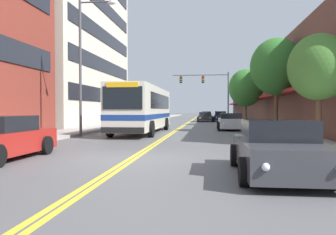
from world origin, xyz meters
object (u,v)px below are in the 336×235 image
car_dark_grey_parked_right_foreground (278,150)px  street_tree_right_near (319,67)px  car_champagne_moving_second (206,115)px  street_lamp_left_near (85,56)px  car_silver_parked_right_mid (231,122)px  street_tree_right_far (246,88)px  car_beige_parked_left_near (140,120)px  city_bus (143,107)px  street_tree_right_mid (277,67)px  car_black_moving_third (205,115)px  traffic_signal_mast (209,86)px  car_navy_parked_right_far (220,117)px  car_charcoal_moving_lead (205,117)px  car_white_parked_left_far (153,118)px

car_dark_grey_parked_right_foreground → street_tree_right_near: street_tree_right_near is taller
car_champagne_moving_second → car_dark_grey_parked_right_foreground: bearing=-87.8°
car_champagne_moving_second → street_lamp_left_near: bearing=-99.9°
car_silver_parked_right_mid → street_lamp_left_near: bearing=-140.6°
street_tree_right_far → car_beige_parked_left_near: bearing=-171.2°
city_bus → street_tree_right_mid: bearing=4.4°
street_tree_right_mid → street_tree_right_far: street_tree_right_mid is taller
car_black_moving_third → street_tree_right_mid: bearing=-82.9°
car_beige_parked_left_near → car_dark_grey_parked_right_foreground: bearing=-70.6°
car_beige_parked_left_near → car_champagne_moving_second: 28.47m
street_lamp_left_near → car_dark_grey_parked_right_foreground: bearing=-49.8°
car_dark_grey_parked_right_foreground → car_silver_parked_right_mid: (0.10, 18.64, 0.01)m
car_silver_parked_right_mid → traffic_signal_mast: (-1.74, 17.26, 4.16)m
traffic_signal_mast → car_champagne_moving_second: bearing=91.3°
street_lamp_left_near → street_tree_right_far: bearing=53.4°
car_beige_parked_left_near → street_lamp_left_near: bearing=-92.4°
car_dark_grey_parked_right_foreground → street_tree_right_near: bearing=65.5°
car_silver_parked_right_mid → car_champagne_moving_second: size_ratio=0.96×
car_navy_parked_right_far → traffic_signal_mast: size_ratio=0.55×
car_navy_parked_right_far → car_charcoal_moving_lead: (-2.13, -0.66, -0.03)m
car_champagne_moving_second → car_black_moving_third: bearing=92.4°
car_white_parked_left_far → car_navy_parked_right_far: (8.61, 6.42, 0.02)m
car_silver_parked_right_mid → street_tree_right_far: street_tree_right_far is taller
car_navy_parked_right_far → street_tree_right_far: street_tree_right_far is taller
car_dark_grey_parked_right_foreground → car_navy_parked_right_far: bearing=90.0°
car_beige_parked_left_near → street_tree_right_mid: 15.42m
city_bus → car_silver_parked_right_mid: size_ratio=2.65×
city_bus → car_champagne_moving_second: (4.36, 37.53, -1.19)m
car_silver_parked_right_mid → street_lamp_left_near: street_lamp_left_near is taller
city_bus → car_black_moving_third: bearing=84.6°
car_dark_grey_parked_right_foreground → street_tree_right_far: size_ratio=0.75×
city_bus → street_lamp_left_near: street_lamp_left_near is taller
car_beige_parked_left_near → car_navy_parked_right_far: car_navy_parked_right_far is taller
car_beige_parked_left_near → car_champagne_moving_second: bearing=76.5°
car_navy_parked_right_far → traffic_signal_mast: (-1.63, -2.35, 4.15)m
car_navy_parked_right_far → car_beige_parked_left_near: bearing=-122.5°
car_beige_parked_left_near → car_white_parked_left_far: size_ratio=1.03×
car_charcoal_moving_lead → city_bus: bearing=-100.5°
car_silver_parked_right_mid → car_navy_parked_right_far: (-0.10, 19.61, 0.01)m
city_bus → car_dark_grey_parked_right_foreground: bearing=-66.7°
car_white_parked_left_far → street_tree_right_near: street_tree_right_near is taller
car_navy_parked_right_far → car_champagne_moving_second: car_navy_parked_right_far is taller
city_bus → car_black_moving_third: city_bus is taller
city_bus → street_tree_right_mid: (9.43, 0.72, 2.87)m
car_black_moving_third → street_tree_right_near: bearing=-83.9°
car_white_parked_left_far → car_charcoal_moving_lead: 8.67m
car_silver_parked_right_mid → street_lamp_left_near: size_ratio=0.52×
car_white_parked_left_far → car_navy_parked_right_far: size_ratio=0.99×
city_bus → street_tree_right_near: 12.43m
car_white_parked_left_far → city_bus: bearing=-82.5°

